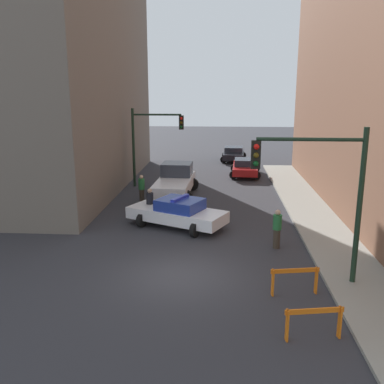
% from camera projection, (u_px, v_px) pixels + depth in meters
% --- Properties ---
extents(ground_plane, '(120.00, 120.00, 0.00)m').
position_uv_depth(ground_plane, '(180.00, 275.00, 15.24)').
color(ground_plane, '#2D2D33').
extents(sidewalk_right, '(2.40, 44.00, 0.12)m').
position_uv_depth(sidewalk_right, '(358.00, 279.00, 14.83)').
color(sidewalk_right, gray).
rests_on(sidewalk_right, ground_plane).
extents(building_corner_left, '(14.00, 20.00, 15.23)m').
position_uv_depth(building_corner_left, '(16.00, 70.00, 27.78)').
color(building_corner_left, '#6B6056').
rests_on(building_corner_left, ground_plane).
extents(traffic_light_near, '(3.64, 0.35, 5.20)m').
position_uv_depth(traffic_light_near, '(325.00, 183.00, 13.75)').
color(traffic_light_near, black).
rests_on(traffic_light_near, sidewalk_right).
extents(traffic_light_far, '(3.44, 0.35, 5.20)m').
position_uv_depth(traffic_light_far, '(150.00, 136.00, 28.12)').
color(traffic_light_far, black).
rests_on(traffic_light_far, ground_plane).
extents(police_car, '(5.04, 3.70, 1.52)m').
position_uv_depth(police_car, '(178.00, 212.00, 20.35)').
color(police_car, white).
rests_on(police_car, ground_plane).
extents(white_truck, '(2.78, 5.48, 1.90)m').
position_uv_depth(white_truck, '(175.00, 181.00, 26.33)').
color(white_truck, silver).
rests_on(white_truck, ground_plane).
extents(parked_car_near, '(2.43, 4.39, 1.31)m').
position_uv_depth(parked_car_near, '(245.00, 167.00, 32.27)').
color(parked_car_near, maroon).
rests_on(parked_car_near, ground_plane).
extents(parked_car_mid, '(2.45, 4.40, 1.31)m').
position_uv_depth(parked_car_mid, '(234.00, 154.00, 38.86)').
color(parked_car_mid, black).
rests_on(parked_car_mid, ground_plane).
extents(pedestrian_crossing, '(0.38, 0.38, 1.66)m').
position_uv_depth(pedestrian_crossing, '(150.00, 204.00, 21.27)').
color(pedestrian_crossing, '#382D23').
rests_on(pedestrian_crossing, ground_plane).
extents(pedestrian_corner, '(0.48, 0.48, 1.66)m').
position_uv_depth(pedestrian_corner, '(142.00, 189.00, 24.54)').
color(pedestrian_corner, '#382D23').
rests_on(pedestrian_corner, ground_plane).
extents(pedestrian_sidewalk, '(0.51, 0.51, 1.66)m').
position_uv_depth(pedestrian_sidewalk, '(277.00, 228.00, 17.62)').
color(pedestrian_sidewalk, '#382D23').
rests_on(pedestrian_sidewalk, ground_plane).
extents(barrier_front, '(1.58, 0.42, 0.90)m').
position_uv_depth(barrier_front, '(314.00, 318.00, 11.22)').
color(barrier_front, orange).
rests_on(barrier_front, ground_plane).
extents(barrier_mid, '(1.58, 0.42, 0.90)m').
position_uv_depth(barrier_mid, '(295.00, 277.00, 13.68)').
color(barrier_mid, orange).
rests_on(barrier_mid, ground_plane).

